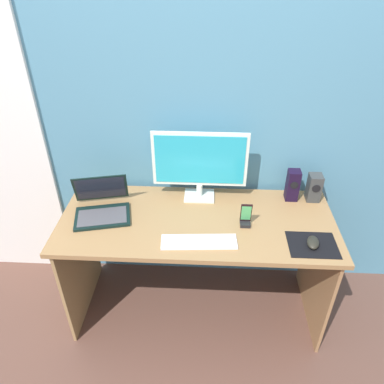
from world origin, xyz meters
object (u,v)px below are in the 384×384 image
(phone_in_dock, at_px, (246,218))
(keyboard_external, at_px, (199,242))
(laptop, at_px, (102,207))
(mouse, at_px, (313,242))
(speaker_right, at_px, (314,188))
(speaker_near_monitor, at_px, (293,185))
(monitor, at_px, (200,163))

(phone_in_dock, bearing_deg, keyboard_external, -147.20)
(laptop, height_order, mouse, laptop)
(speaker_right, bearing_deg, phone_in_dock, -147.72)
(laptop, height_order, phone_in_dock, laptop)
(speaker_right, xyz_separation_m, speaker_near_monitor, (-0.13, 0.00, 0.01))
(monitor, xyz_separation_m, speaker_right, (0.68, 0.01, -0.15))
(monitor, distance_m, phone_in_dock, 0.41)
(keyboard_external, relative_size, phone_in_dock, 2.80)
(speaker_near_monitor, bearing_deg, laptop, -169.69)
(laptop, bearing_deg, speaker_right, 9.26)
(mouse, bearing_deg, phone_in_dock, 167.21)
(keyboard_external, xyz_separation_m, phone_in_dock, (0.25, 0.16, 0.04))
(speaker_near_monitor, bearing_deg, phone_in_dock, -137.74)
(speaker_right, relative_size, mouse, 1.69)
(speaker_near_monitor, height_order, phone_in_dock, speaker_near_monitor)
(monitor, xyz_separation_m, phone_in_dock, (0.26, -0.26, -0.19))
(speaker_right, distance_m, speaker_near_monitor, 0.13)
(keyboard_external, distance_m, phone_in_dock, 0.30)
(speaker_near_monitor, bearing_deg, mouse, -84.22)
(speaker_right, relative_size, keyboard_external, 0.43)
(mouse, distance_m, phone_in_dock, 0.37)
(speaker_near_monitor, height_order, keyboard_external, speaker_near_monitor)
(phone_in_dock, bearing_deg, mouse, -24.47)
(mouse, relative_size, phone_in_dock, 0.72)
(keyboard_external, height_order, mouse, mouse)
(laptop, relative_size, mouse, 3.57)
(monitor, height_order, phone_in_dock, monitor)
(speaker_right, bearing_deg, monitor, -179.30)
(speaker_right, bearing_deg, laptop, -170.74)
(speaker_right, bearing_deg, speaker_near_monitor, 179.97)
(speaker_near_monitor, height_order, mouse, speaker_near_monitor)
(monitor, bearing_deg, speaker_right, 0.70)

